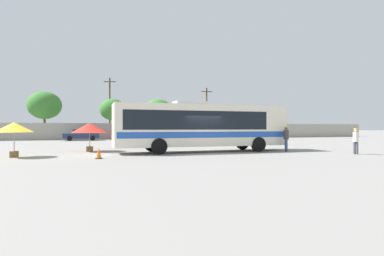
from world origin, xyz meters
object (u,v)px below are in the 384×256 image
at_px(passenger_waiting_on_apron, 356,139).
at_px(parked_car_second_red, 127,134).
at_px(attendant_by_bus_door, 286,137).
at_px(roadside_tree_midleft, 113,110).
at_px(parked_car_leftmost_dark_blue, 82,135).
at_px(vendor_umbrella_secondary_yellow, 14,128).
at_px(parked_car_third_white, 176,134).
at_px(parked_car_rightmost_black, 214,134).
at_px(utility_pole_near, 207,112).
at_px(utility_pole_far, 110,107).
at_px(traffic_cone_on_apron, 99,153).
at_px(vendor_umbrella_near_gate_red, 90,128).
at_px(coach_bus_cream_blue, 200,125).
at_px(roadside_tree_left, 45,105).
at_px(roadside_tree_midright, 158,112).

xyz_separation_m(passenger_waiting_on_apron, parked_car_second_red, (-12.00, 27.50, -0.19)).
relative_size(attendant_by_bus_door, roadside_tree_midleft, 0.30).
bearing_deg(parked_car_second_red, parked_car_leftmost_dark_blue, -179.89).
distance_m(passenger_waiting_on_apron, roadside_tree_midleft, 35.38).
relative_size(vendor_umbrella_secondary_yellow, parked_car_third_white, 0.48).
relative_size(attendant_by_bus_door, parked_car_rightmost_black, 0.41).
relative_size(parked_car_rightmost_black, utility_pole_near, 0.53).
bearing_deg(utility_pole_far, vendor_umbrella_secondary_yellow, -102.37).
relative_size(utility_pole_far, traffic_cone_on_apron, 14.76).
bearing_deg(parked_car_second_red, parked_car_third_white, -1.38).
height_order(vendor_umbrella_near_gate_red, parked_car_second_red, vendor_umbrella_near_gate_red).
bearing_deg(coach_bus_cream_blue, utility_pole_far, 100.06).
bearing_deg(roadside_tree_left, traffic_cone_on_apron, -76.89).
xyz_separation_m(vendor_umbrella_secondary_yellow, roadside_tree_midright, (14.28, 30.52, 2.64)).
bearing_deg(parked_car_leftmost_dark_blue, vendor_umbrella_secondary_yellow, -96.40).
bearing_deg(parked_car_third_white, roadside_tree_midleft, 149.55).
height_order(coach_bus_cream_blue, parked_car_third_white, coach_bus_cream_blue).
bearing_deg(roadside_tree_midleft, coach_bus_cream_blue, -80.26).
relative_size(utility_pole_near, utility_pole_far, 0.87).
distance_m(coach_bus_cream_blue, parked_car_second_red, 22.93).
height_order(coach_bus_cream_blue, utility_pole_far, utility_pole_far).
xyz_separation_m(passenger_waiting_on_apron, roadside_tree_midright, (-6.27, 34.71, 3.38)).
xyz_separation_m(vendor_umbrella_near_gate_red, vendor_umbrella_secondary_yellow, (-4.08, -3.27, 0.03)).
bearing_deg(attendant_by_bus_door, utility_pole_near, 81.43).
xyz_separation_m(vendor_umbrella_near_gate_red, roadside_tree_left, (-7.00, 27.09, 3.35)).
distance_m(coach_bus_cream_blue, roadside_tree_midright, 30.13).
xyz_separation_m(roadside_tree_left, roadside_tree_midright, (17.20, 0.17, -0.68)).
distance_m(parked_car_rightmost_black, utility_pole_near, 6.10).
height_order(parked_car_rightmost_black, traffic_cone_on_apron, parked_car_rightmost_black).
distance_m(vendor_umbrella_near_gate_red, roadside_tree_midright, 29.22).
bearing_deg(utility_pole_far, utility_pole_near, -6.36).
xyz_separation_m(parked_car_rightmost_black, traffic_cone_on_apron, (-16.63, -25.08, -0.48)).
xyz_separation_m(parked_car_second_red, roadside_tree_midright, (5.73, 7.21, 3.57)).
bearing_deg(traffic_cone_on_apron, roadside_tree_midright, 73.69).
relative_size(roadside_tree_midleft, roadside_tree_midright, 0.95).
relative_size(roadside_tree_midright, traffic_cone_on_apron, 10.07).
relative_size(parked_car_rightmost_black, utility_pole_far, 0.46).
height_order(attendant_by_bus_door, parked_car_leftmost_dark_blue, attendant_by_bus_door).
xyz_separation_m(vendor_umbrella_near_gate_red, parked_car_second_red, (4.47, 20.05, -0.90)).
relative_size(passenger_waiting_on_apron, parked_car_third_white, 0.39).
xyz_separation_m(vendor_umbrella_near_gate_red, parked_car_rightmost_black, (17.23, 19.54, -0.89)).
distance_m(vendor_umbrella_secondary_yellow, traffic_cone_on_apron, 5.39).
bearing_deg(traffic_cone_on_apron, parked_car_leftmost_dark_blue, 94.62).
bearing_deg(vendor_umbrella_near_gate_red, roadside_tree_midright, 69.48).
bearing_deg(vendor_umbrella_near_gate_red, parked_car_third_white, 60.12).
xyz_separation_m(passenger_waiting_on_apron, parked_car_third_white, (-5.05, 27.34, -0.19)).
height_order(parked_car_leftmost_dark_blue, roadside_tree_midleft, roadside_tree_midleft).
distance_m(parked_car_second_red, parked_car_rightmost_black, 12.77).
distance_m(passenger_waiting_on_apron, utility_pole_near, 32.14).
distance_m(parked_car_third_white, roadside_tree_left, 20.23).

